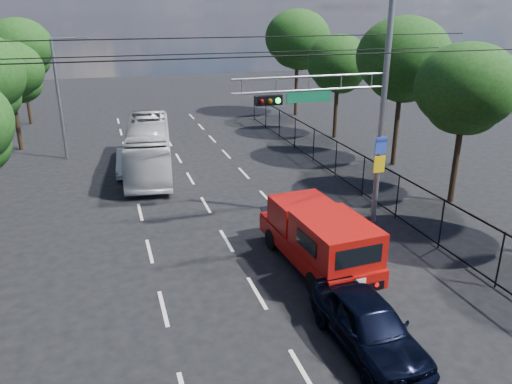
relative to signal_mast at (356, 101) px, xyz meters
name	(u,v)px	position (x,y,z in m)	size (l,w,h in m)	color
ground	(304,374)	(-5.28, -7.99, -5.24)	(120.00, 120.00, 0.00)	black
lane_markings	(197,191)	(-5.28, 6.01, -5.24)	(6.12, 38.00, 0.01)	beige
signal_mast	(356,101)	(0.00, 0.00, 0.00)	(6.43, 0.39, 9.50)	slate
streetlight_left	(61,93)	(-11.62, 14.01, -1.30)	(2.09, 0.22, 7.08)	slate
utility_wires	(217,49)	(-5.28, 0.84, 1.99)	(22.00, 5.04, 0.74)	black
fence_right	(352,168)	(2.32, 4.18, -4.21)	(0.06, 34.03, 2.00)	black
tree_right_b	(466,94)	(5.93, 1.03, -0.19)	(4.50, 4.50, 7.31)	black
tree_right_c	(403,64)	(6.53, 7.03, 0.49)	(5.10, 5.10, 8.29)	black
tree_right_d	(338,67)	(6.13, 14.03, -0.39)	(4.32, 4.32, 7.02)	black
tree_right_e	(298,43)	(6.33, 22.03, 0.69)	(5.28, 5.28, 8.58)	black
tree_left_d	(9,75)	(-14.67, 17.03, -0.52)	(4.20, 4.20, 6.83)	black
tree_left_e	(20,51)	(-14.87, 25.03, 0.29)	(4.92, 4.92, 7.99)	black
red_pickup	(318,236)	(-2.70, -2.93, -4.08)	(2.50, 5.98, 2.18)	black
navy_hatchback	(368,324)	(-3.28, -7.52, -4.50)	(1.76, 4.37, 1.49)	black
white_bus	(149,147)	(-7.18, 10.10, -3.89)	(2.27, 9.70, 2.70)	silver
white_van	(130,162)	(-8.28, 10.05, -4.62)	(1.31, 3.77, 1.24)	silver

